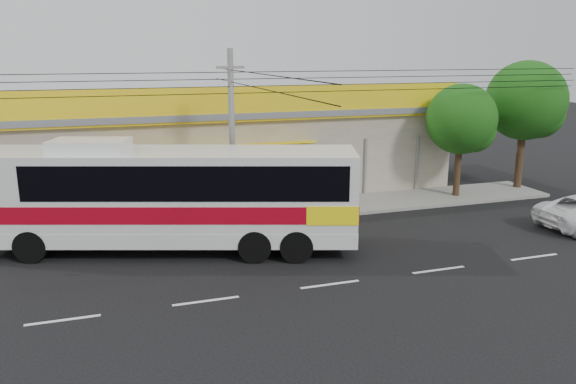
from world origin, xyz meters
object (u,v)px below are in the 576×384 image
object	(u,v)px
motorbike_red	(89,222)
tree_near	(464,122)
tree_far	(528,103)
coach_bus	(176,192)
utility_pole	(231,82)

from	to	relation	value
motorbike_red	tree_near	bearing A→B (deg)	-89.49
motorbike_red	tree_far	size ratio (longest dim) A/B	0.30
tree_near	coach_bus	bearing A→B (deg)	-166.84
motorbike_red	tree_far	distance (m)	22.43
tree_near	tree_far	bearing A→B (deg)	7.10
tree_far	coach_bus	bearing A→B (deg)	-168.19
coach_bus	utility_pole	xyz separation A→B (m)	(2.57, 1.92, 3.86)
coach_bus	motorbike_red	xyz separation A→B (m)	(-3.20, 2.42, -1.55)
motorbike_red	tree_far	bearing A→B (deg)	-88.74
utility_pole	tree_far	bearing A→B (deg)	7.08
tree_near	tree_far	xyz separation A→B (m)	(4.25, 0.53, 0.73)
coach_bus	tree_far	size ratio (longest dim) A/B	2.01
utility_pole	coach_bus	bearing A→B (deg)	-143.24
coach_bus	tree_far	xyz separation A→B (m)	(18.83, 3.94, 2.40)
coach_bus	utility_pole	size ratio (longest dim) A/B	0.41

